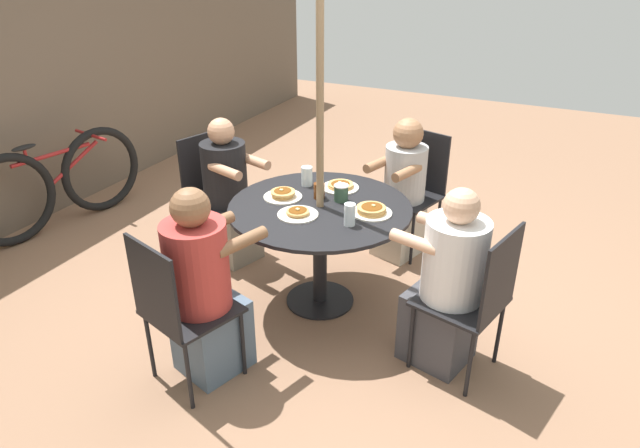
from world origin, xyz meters
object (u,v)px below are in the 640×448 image
diner_north (447,287)px  coffee_cup (341,193)px  diner_south (228,197)px  diner_west (204,292)px  patio_chair_north (477,295)px  diner_east (402,193)px  syrup_bottle (319,190)px  drinking_glass_b (307,176)px  patio_chair_west (176,306)px  patio_table (320,223)px  pancake_plate_c (283,195)px  bicycle (58,183)px  pancake_plate_a (340,186)px  patio_chair_south (213,188)px  patio_chair_east (415,184)px  pancake_plate_b (298,213)px  drinking_glass_a (350,215)px

diner_north → coffee_cup: (0.37, 0.82, 0.28)m
diner_south → diner_west: diner_west is taller
diner_west → diner_north: bearing=46.4°
patio_chair_north → diner_east: bearing=49.1°
syrup_bottle → drinking_glass_b: size_ratio=1.11×
patio_chair_west → patio_table: bearing=90.0°
drinking_glass_b → pancake_plate_c: bearing=169.6°
diner_east → drinking_glass_b: size_ratio=8.15×
patio_chair_north → patio_chair_west: bearing=133.6°
bicycle → pancake_plate_a: bearing=-73.8°
pancake_plate_a → syrup_bottle: size_ratio=1.71×
patio_chair_north → diner_south: size_ratio=0.84×
patio_table → patio_chair_south: size_ratio=1.26×
patio_chair_north → syrup_bottle: bearing=85.7°
diner_east → pancake_plate_c: bearing=75.0°
pancake_plate_c → patio_chair_south: bearing=69.0°
diner_north → syrup_bottle: size_ratio=7.50×
patio_chair_north → pancake_plate_a: (0.60, 1.09, 0.21)m
patio_chair_east → diner_south: 1.46m
diner_west → coffee_cup: 1.12m
patio_chair_west → drinking_glass_b: size_ratio=6.97×
diner_east → drinking_glass_b: 0.85m
patio_chair_east → diner_south: bearing=49.9°
diner_east → pancake_plate_b: bearing=89.4°
diner_north → patio_chair_west: 1.49m
pancake_plate_c → pancake_plate_b: bearing=-132.2°
diner_north → patio_chair_south: (0.55, 1.98, 0.02)m
diner_east → patio_chair_south: size_ratio=1.17×
patio_chair_east → coffee_cup: bearing=92.7°
patio_chair_east → patio_chair_south: same height
patio_chair_north → drinking_glass_a: patio_chair_north is taller
drinking_glass_b → syrup_bottle: bearing=-132.9°
diner_west → pancake_plate_b: bearing=90.7°
pancake_plate_b → patio_chair_north: bearing=-94.7°
patio_table → bicycle: 2.53m
patio_table → pancake_plate_a: pancake_plate_a is taller
patio_chair_west → coffee_cup: patio_chair_west is taller
diner_north → patio_chair_east: bearing=38.8°
patio_chair_east → patio_chair_west: 2.23m
patio_chair_west → patio_chair_south: bearing=135.3°
patio_chair_south → patio_chair_west: bearing=44.7°
pancake_plate_b → syrup_bottle: (0.29, -0.01, 0.04)m
patio_chair_south → pancake_plate_b: (-0.50, -1.01, 0.21)m
pancake_plate_b → syrup_bottle: bearing=-1.4°
coffee_cup → diner_east: bearing=-13.0°
patio_chair_south → pancake_plate_b: size_ratio=3.67×
diner_south → syrup_bottle: diner_south is taller
diner_north → pancake_plate_b: bearing=101.4°
patio_chair_north → pancake_plate_b: patio_chair_north is taller
pancake_plate_c → patio_chair_north: bearing=-101.9°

